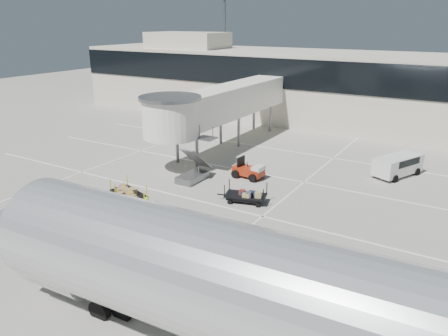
{
  "coord_description": "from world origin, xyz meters",
  "views": [
    {
      "loc": [
        16.61,
        -20.24,
        11.52
      ],
      "look_at": [
        2.18,
        3.72,
        2.0
      ],
      "focal_mm": 35.0,
      "sensor_mm": 36.0,
      "label": 1
    }
  ],
  "objects": [
    {
      "name": "box_cart_near",
      "position": [
        -2.86,
        -0.43,
        0.58
      ],
      "size": [
        3.51,
        2.24,
        1.35
      ],
      "rotation": [
        0.0,
        0.0,
        -0.33
      ],
      "color": "black",
      "rests_on": "ground"
    },
    {
      "name": "ground_worker",
      "position": [
        0.32,
        -2.17,
        0.78
      ],
      "size": [
        0.61,
        0.45,
        1.55
      ],
      "primitive_type": "imported",
      "rotation": [
        0.0,
        0.0,
        -0.15
      ],
      "color": "#95E918",
      "rests_on": "ground"
    },
    {
      "name": "ground",
      "position": [
        0.0,
        0.0,
        0.0
      ],
      "size": [
        140.0,
        140.0,
        0.0
      ],
      "primitive_type": "plane",
      "color": "#B3ADA0",
      "rests_on": "ground"
    },
    {
      "name": "baggage_tug",
      "position": [
        2.0,
        7.74,
        0.57
      ],
      "size": [
        2.46,
        1.66,
        1.56
      ],
      "rotation": [
        0.0,
        0.0,
        -0.07
      ],
      "color": "#99230D",
      "rests_on": "ground"
    },
    {
      "name": "minivan",
      "position": [
        11.67,
        14.18,
        0.96
      ],
      "size": [
        3.29,
        4.52,
        1.59
      ],
      "rotation": [
        0.0,
        0.0,
        -0.43
      ],
      "color": "silver",
      "rests_on": "ground"
    },
    {
      "name": "suitcase_cart",
      "position": [
        4.09,
        3.42,
        0.46
      ],
      "size": [
        3.39,
        2.01,
        1.3
      ],
      "rotation": [
        0.0,
        0.0,
        0.27
      ],
      "color": "black",
      "rests_on": "ground"
    },
    {
      "name": "box_cart_far",
      "position": [
        -2.24,
        -1.5,
        0.51
      ],
      "size": [
        3.28,
        1.37,
        1.28
      ],
      "rotation": [
        0.0,
        0.0,
        -0.02
      ],
      "color": "black",
      "rests_on": "ground"
    },
    {
      "name": "aircraft",
      "position": [
        10.61,
        -9.34,
        3.07
      ],
      "size": [
        21.56,
        4.99,
        5.41
      ],
      "rotation": [
        0.0,
        0.0,
        0.05
      ],
      "color": "silver",
      "rests_on": "ground"
    },
    {
      "name": "terminal",
      "position": [
        -0.35,
        29.94,
        4.11
      ],
      "size": [
        64.0,
        12.11,
        15.2
      ],
      "color": "beige",
      "rests_on": "ground"
    },
    {
      "name": "lane_markings",
      "position": [
        -0.67,
        9.33,
        0.01
      ],
      "size": [
        40.0,
        30.0,
        0.02
      ],
      "color": "white",
      "rests_on": "ground"
    },
    {
      "name": "belt_loader",
      "position": [
        -15.01,
        23.01,
        0.8
      ],
      "size": [
        4.6,
        3.27,
        2.09
      ],
      "rotation": [
        0.0,
        0.0,
        0.43
      ],
      "color": "#99230D",
      "rests_on": "ground"
    },
    {
      "name": "jet_bridge",
      "position": [
        -3.97,
        12.26,
        4.28
      ],
      "size": [
        5.7,
        20.4,
        6.03
      ],
      "color": "white",
      "rests_on": "ground"
    }
  ]
}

